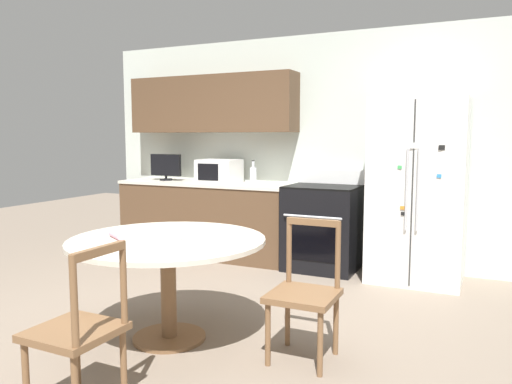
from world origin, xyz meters
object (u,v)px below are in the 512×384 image
object	(u,v)px
counter_bottle	(253,174)
microwave	(219,171)
countertop_tv	(166,166)
dining_chair_right	(305,294)
candle_glass	(175,236)
oven_range	(323,227)
dining_chair_near	(79,332)
refrigerator	(417,191)

from	to	relation	value
counter_bottle	microwave	bearing A→B (deg)	-160.42
countertop_tv	counter_bottle	xyz separation A→B (m)	(1.15, 0.14, -0.08)
dining_chair_right	candle_glass	size ratio (longest dim) A/B	10.54
countertop_tv	oven_range	bearing A→B (deg)	-0.21
dining_chair_near	candle_glass	bearing A→B (deg)	2.73
refrigerator	candle_glass	size ratio (longest dim) A/B	21.33
refrigerator	candle_glass	world-z (taller)	refrigerator
oven_range	refrigerator	bearing A→B (deg)	-1.50
oven_range	candle_glass	bearing A→B (deg)	-97.36
countertop_tv	counter_bottle	size ratio (longest dim) A/B	1.58
refrigerator	countertop_tv	xyz separation A→B (m)	(-3.04, 0.03, 0.17)
dining_chair_near	dining_chair_right	size ratio (longest dim) A/B	1.00
countertop_tv	refrigerator	bearing A→B (deg)	-0.63
refrigerator	oven_range	xyz separation A→B (m)	(-0.98, 0.03, -0.44)
oven_range	microwave	size ratio (longest dim) A/B	2.30
refrigerator	dining_chair_right	world-z (taller)	refrigerator
dining_chair_near	dining_chair_right	distance (m)	1.40
refrigerator	candle_glass	distance (m)	2.66
counter_bottle	dining_chair_right	size ratio (longest dim) A/B	0.30
counter_bottle	dining_chair_right	distance (m)	2.82
microwave	candle_glass	bearing A→B (deg)	-67.23
refrigerator	microwave	bearing A→B (deg)	179.15
microwave	refrigerator	bearing A→B (deg)	-0.85
dining_chair_near	oven_range	bearing A→B (deg)	-3.95
countertop_tv	counter_bottle	distance (m)	1.16
oven_range	countertop_tv	size ratio (longest dim) A/B	2.53
countertop_tv	dining_chair_right	bearing A→B (deg)	-39.68
oven_range	dining_chair_right	xyz separation A→B (m)	(0.58, -2.18, -0.03)
oven_range	countertop_tv	world-z (taller)	countertop_tv
counter_bottle	candle_glass	xyz separation A→B (m)	(0.61, -2.50, -0.23)
oven_range	dining_chair_near	distance (m)	3.30
dining_chair_right	candle_glass	xyz separation A→B (m)	(-0.88, -0.17, 0.34)
dining_chair_near	candle_glass	world-z (taller)	dining_chair_near
refrigerator	oven_range	distance (m)	1.08
dining_chair_right	counter_bottle	bearing A→B (deg)	-57.85
oven_range	countertop_tv	xyz separation A→B (m)	(-2.06, 0.01, 0.61)
candle_glass	counter_bottle	bearing A→B (deg)	103.65
countertop_tv	candle_glass	size ratio (longest dim) A/B	5.00
oven_range	dining_chair_right	bearing A→B (deg)	-75.14
oven_range	candle_glass	size ratio (longest dim) A/B	12.62
counter_bottle	refrigerator	bearing A→B (deg)	-5.16
countertop_tv	dining_chair_near	xyz separation A→B (m)	(1.79, -3.30, -0.64)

